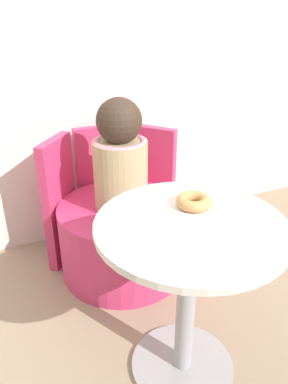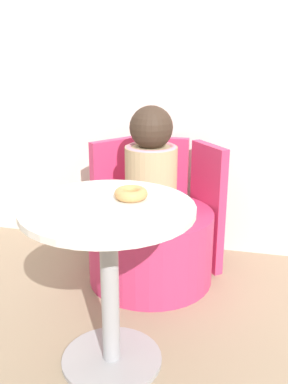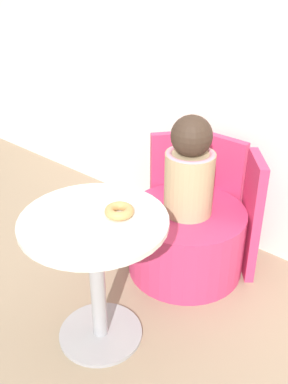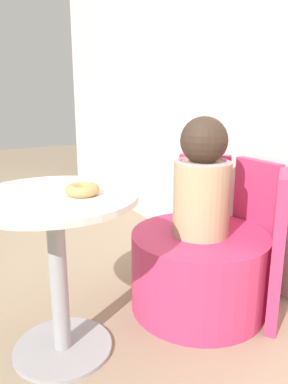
{
  "view_description": "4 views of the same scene",
  "coord_description": "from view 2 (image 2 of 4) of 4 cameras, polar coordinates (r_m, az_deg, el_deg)",
  "views": [
    {
      "loc": [
        -0.51,
        -0.94,
        1.31
      ],
      "look_at": [
        0.02,
        0.3,
        0.64
      ],
      "focal_mm": 35.0,
      "sensor_mm": 36.0,
      "label": 1
    },
    {
      "loc": [
        0.52,
        -1.49,
        1.24
      ],
      "look_at": [
        0.09,
        0.31,
        0.62
      ],
      "focal_mm": 42.0,
      "sensor_mm": 36.0,
      "label": 2
    },
    {
      "loc": [
        1.23,
        -1.12,
        1.7
      ],
      "look_at": [
        0.03,
        0.3,
        0.65
      ],
      "focal_mm": 42.0,
      "sensor_mm": 36.0,
      "label": 3
    },
    {
      "loc": [
        1.38,
        -0.4,
        1.04
      ],
      "look_at": [
        0.08,
        0.32,
        0.65
      ],
      "focal_mm": 35.0,
      "sensor_mm": 36.0,
      "label": 4
    }
  ],
  "objects": [
    {
      "name": "booth_backrest",
      "position": [
        2.61,
        2.16,
        -1.13
      ],
      "size": [
        0.76,
        0.28,
        0.71
      ],
      "color": "#C63360",
      "rests_on": "ground_plane"
    },
    {
      "name": "tub_chair",
      "position": [
        2.43,
        0.84,
        -6.86
      ],
      "size": [
        0.66,
        0.66,
        0.39
      ],
      "color": "#C63360",
      "rests_on": "ground_plane"
    },
    {
      "name": "donut",
      "position": [
        1.68,
        -1.67,
        -0.2
      ],
      "size": [
        0.13,
        0.13,
        0.04
      ],
      "color": "tan",
      "rests_on": "round_table"
    },
    {
      "name": "ground_plane",
      "position": [
        2.01,
        -4.9,
        -19.6
      ],
      "size": [
        12.0,
        12.0,
        0.0
      ],
      "primitive_type": "plane",
      "color": "gray"
    },
    {
      "name": "child_figure",
      "position": [
        2.27,
        0.9,
        3.53
      ],
      "size": [
        0.27,
        0.27,
        0.55
      ],
      "color": "tan",
      "rests_on": "tub_chair"
    },
    {
      "name": "round_table",
      "position": [
        1.7,
        -4.47,
        -7.93
      ],
      "size": [
        0.64,
        0.64,
        0.68
      ],
      "color": "#99999E",
      "rests_on": "ground_plane"
    },
    {
      "name": "back_wall",
      "position": [
        2.67,
        2.24,
        17.81
      ],
      "size": [
        6.0,
        0.06,
        2.4
      ],
      "color": "silver",
      "rests_on": "ground_plane"
    }
  ]
}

